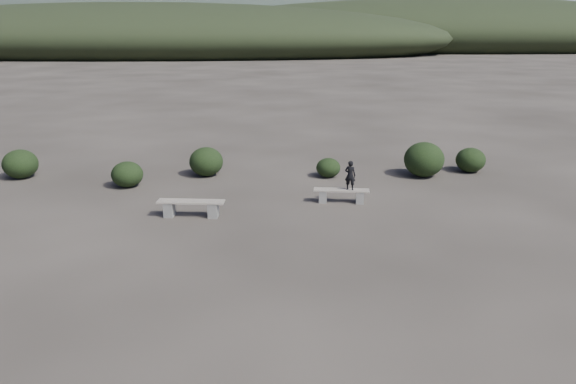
{
  "coord_description": "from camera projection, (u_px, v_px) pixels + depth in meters",
  "views": [
    {
      "loc": [
        0.09,
        -10.43,
        5.31
      ],
      "look_at": [
        0.25,
        3.5,
        1.1
      ],
      "focal_mm": 35.0,
      "sensor_mm": 36.0,
      "label": 1
    }
  ],
  "objects": [
    {
      "name": "shrub_d",
      "position": [
        424.0,
        159.0,
        20.06
      ],
      "size": [
        1.43,
        1.43,
        1.25
      ],
      "primitive_type": "ellipsoid",
      "color": "black",
      "rests_on": "ground"
    },
    {
      "name": "shrub_a",
      "position": [
        127.0,
        174.0,
        18.84
      ],
      "size": [
        1.06,
        1.06,
        0.86
      ],
      "primitive_type": "ellipsoid",
      "color": "black",
      "rests_on": "ground"
    },
    {
      "name": "shrub_c",
      "position": [
        328.0,
        168.0,
        20.05
      ],
      "size": [
        0.87,
        0.87,
        0.69
      ],
      "primitive_type": "ellipsoid",
      "color": "black",
      "rests_on": "ground"
    },
    {
      "name": "shrub_b",
      "position": [
        206.0,
        162.0,
        20.19
      ],
      "size": [
        1.21,
        1.21,
        1.04
      ],
      "primitive_type": "ellipsoid",
      "color": "black",
      "rests_on": "ground"
    },
    {
      "name": "bench_right",
      "position": [
        341.0,
        195.0,
        17.21
      ],
      "size": [
        1.72,
        0.52,
        0.42
      ],
      "rotation": [
        0.0,
        0.0,
        -0.1
      ],
      "color": "slate",
      "rests_on": "ground"
    },
    {
      "name": "shrub_e",
      "position": [
        471.0,
        160.0,
        20.72
      ],
      "size": [
        1.08,
        1.08,
        0.9
      ],
      "primitive_type": "ellipsoid",
      "color": "black",
      "rests_on": "ground"
    },
    {
      "name": "seated_person",
      "position": [
        350.0,
        175.0,
        17.01
      ],
      "size": [
        0.39,
        0.32,
        0.91
      ],
      "primitive_type": "imported",
      "rotation": [
        0.0,
        0.0,
        2.81
      ],
      "color": "black",
      "rests_on": "bench_right"
    },
    {
      "name": "shrub_f",
      "position": [
        20.0,
        164.0,
        19.88
      ],
      "size": [
        1.21,
        1.21,
        1.03
      ],
      "primitive_type": "ellipsoid",
      "color": "black",
      "rests_on": "ground"
    },
    {
      "name": "ground",
      "position": [
        278.0,
        292.0,
        11.52
      ],
      "size": [
        1200.0,
        1200.0,
        0.0
      ],
      "primitive_type": "plane",
      "color": "#2D2723",
      "rests_on": "ground"
    },
    {
      "name": "bench_left",
      "position": [
        191.0,
        207.0,
        15.95
      ],
      "size": [
        1.93,
        0.53,
        0.48
      ],
      "rotation": [
        0.0,
        0.0,
        -0.07
      ],
      "color": "slate",
      "rests_on": "ground"
    },
    {
      "name": "mountain_ridges",
      "position": [
        269.0,
        13.0,
        332.86
      ],
      "size": [
        500.0,
        400.0,
        56.0
      ],
      "color": "black",
      "rests_on": "ground"
    }
  ]
}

